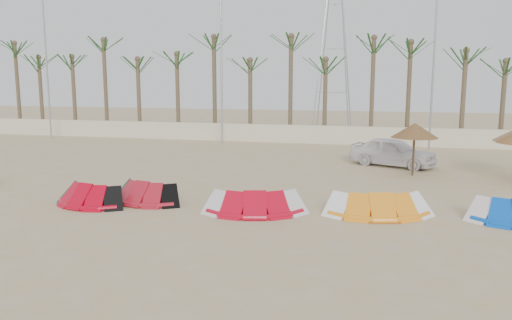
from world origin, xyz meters
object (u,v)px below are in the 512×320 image
(kite_red_right, at_px, (257,200))
(car, at_px, (393,152))
(parasol_left, at_px, (415,130))
(kite_red_mid, at_px, (148,191))
(kite_red_left, at_px, (93,193))
(kite_orange, at_px, (379,202))

(kite_red_right, bearing_deg, car, 65.89)
(parasol_left, xyz_separation_m, car, (-0.89, 2.47, -1.41))
(kite_red_mid, distance_m, kite_red_right, 4.37)
(kite_red_mid, relative_size, kite_red_right, 0.85)
(kite_red_left, height_order, kite_red_right, same)
(kite_red_mid, distance_m, kite_orange, 8.50)
(kite_orange, distance_m, parasol_left, 7.84)
(parasol_left, distance_m, car, 2.98)
(kite_red_left, xyz_separation_m, parasol_left, (11.84, 8.68, 1.76))
(kite_red_right, height_order, kite_orange, same)
(kite_red_right, xyz_separation_m, car, (4.79, 10.70, 0.35))
(kite_red_mid, relative_size, parasol_left, 1.24)
(parasol_left, bearing_deg, kite_orange, -101.62)
(kite_red_left, bearing_deg, kite_red_right, 4.26)
(kite_orange, relative_size, car, 0.84)
(parasol_left, bearing_deg, kite_red_mid, -142.03)
(kite_orange, distance_m, car, 9.98)
(kite_red_mid, bearing_deg, kite_red_left, -154.70)
(parasol_left, bearing_deg, kite_red_right, -124.60)
(kite_red_left, distance_m, kite_red_right, 6.19)
(kite_red_left, bearing_deg, parasol_left, 36.25)
(kite_red_right, xyz_separation_m, parasol_left, (5.67, 8.22, 1.76))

